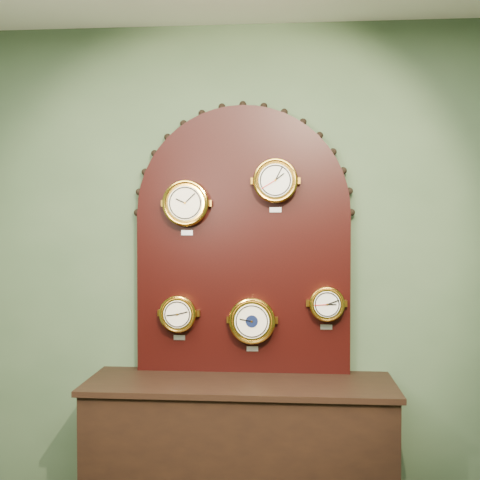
# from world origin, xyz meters

# --- Properties ---
(wall_back) EXTENTS (4.00, 0.00, 4.00)m
(wall_back) POSITION_xyz_m (0.00, 2.50, 1.40)
(wall_back) COLOR #40563B
(wall_back) RESTS_ON ground
(shop_counter) EXTENTS (1.60, 0.50, 0.80)m
(shop_counter) POSITION_xyz_m (0.00, 2.23, 0.40)
(shop_counter) COLOR black
(shop_counter) RESTS_ON ground_plane
(display_board) EXTENTS (1.26, 0.06, 1.53)m
(display_board) POSITION_xyz_m (0.00, 2.45, 1.63)
(display_board) COLOR black
(display_board) RESTS_ON shop_counter
(roman_clock) EXTENTS (0.26, 0.08, 0.31)m
(roman_clock) POSITION_xyz_m (-0.31, 2.38, 1.78)
(roman_clock) COLOR gold
(roman_clock) RESTS_ON display_board
(arabic_clock) EXTENTS (0.25, 0.08, 0.30)m
(arabic_clock) POSITION_xyz_m (0.19, 2.38, 1.90)
(arabic_clock) COLOR gold
(arabic_clock) RESTS_ON display_board
(hygrometer) EXTENTS (0.21, 0.08, 0.26)m
(hygrometer) POSITION_xyz_m (-0.36, 2.38, 1.16)
(hygrometer) COLOR gold
(hygrometer) RESTS_ON display_board
(barometer) EXTENTS (0.26, 0.08, 0.31)m
(barometer) POSITION_xyz_m (0.06, 2.38, 1.13)
(barometer) COLOR gold
(barometer) RESTS_ON display_board
(tide_clock) EXTENTS (0.19, 0.08, 0.24)m
(tide_clock) POSITION_xyz_m (0.47, 2.38, 1.23)
(tide_clock) COLOR gold
(tide_clock) RESTS_ON display_board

